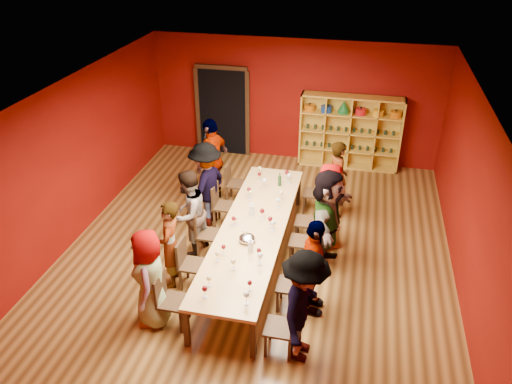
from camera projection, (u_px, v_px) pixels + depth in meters
room_shell at (253, 189)px, 8.31m from camera, size 7.10×9.10×3.04m
tasting_table at (253, 229)px, 8.70m from camera, size 1.10×4.50×0.75m
doorway at (223, 111)px, 12.60m from camera, size 1.40×0.17×2.30m
shelving_unit at (350, 128)px, 11.96m from camera, size 2.40×0.40×1.80m
chair_person_left_0 at (168, 297)px, 7.46m from camera, size 0.42×0.42×0.89m
person_left_0 at (150, 278)px, 7.35m from camera, size 0.63×0.88×1.62m
chair_person_left_1 at (188, 261)px, 8.23m from camera, size 0.42×0.42×0.89m
person_left_1 at (170, 244)px, 8.15m from camera, size 0.51×0.64×1.57m
chair_person_left_2 at (205, 231)px, 9.01m from camera, size 0.42×0.42×0.89m
person_left_2 at (189, 213)px, 8.90m from camera, size 0.64×0.89×1.65m
chair_person_left_3 at (221, 203)px, 9.87m from camera, size 0.42×0.42×0.89m
person_left_3 at (206, 185)px, 9.74m from camera, size 0.75×1.21×1.74m
chair_person_left_4 at (233, 181)px, 10.67m from camera, size 0.42×0.42×0.89m
person_left_4 at (212, 160)px, 10.54m from camera, size 0.76×1.19×1.87m
chair_person_right_0 at (286, 325)px, 6.96m from camera, size 0.42×0.42×0.89m
person_right_0 at (304, 307)px, 6.73m from camera, size 0.58×1.18×1.76m
chair_person_right_1 at (296, 283)px, 7.75m from camera, size 0.42×0.42×0.89m
person_right_1 at (313, 268)px, 7.54m from camera, size 0.47×0.99×1.66m
chair_person_right_2 at (306, 239)px, 8.79m from camera, size 0.42×0.42×0.89m
person_right_2 at (327, 220)px, 8.50m from camera, size 0.74×1.80×1.88m
chair_person_right_3 at (311, 219)px, 9.35m from camera, size 0.42×0.42×0.89m
person_right_3 at (328, 206)px, 9.12m from camera, size 0.68×0.91×1.67m
chair_person_right_4 at (317, 191)px, 10.29m from camera, size 0.42×0.42×0.89m
person_right_4 at (337, 179)px, 10.06m from camera, size 0.65×0.72×1.64m
wine_glass_0 at (245, 233)px, 8.25m from camera, size 0.08×0.08×0.20m
wine_glass_1 at (233, 262)px, 7.56m from camera, size 0.08×0.08×0.21m
wine_glass_2 at (260, 169)px, 10.29m from camera, size 0.08×0.08×0.20m
wine_glass_3 at (273, 223)px, 8.47m from camera, size 0.09×0.09×0.22m
wine_glass_4 at (218, 254)px, 7.74m from camera, size 0.08×0.08×0.20m
wine_glass_5 at (260, 256)px, 7.67m from camera, size 0.09×0.09×0.22m
wine_glass_6 at (270, 219)px, 8.59m from camera, size 0.08×0.08×0.21m
wine_glass_7 at (205, 289)px, 7.02m from camera, size 0.08×0.08×0.20m
wine_glass_8 at (250, 283)px, 7.16m from camera, size 0.07×0.07×0.18m
wine_glass_9 at (249, 190)px, 9.52m from camera, size 0.08×0.08×0.19m
wine_glass_10 at (287, 173)px, 10.11m from camera, size 0.08×0.08×0.21m
wine_glass_11 at (289, 176)px, 9.99m from camera, size 0.09×0.09×0.21m
wine_glass_12 at (234, 219)px, 8.63m from camera, size 0.08×0.08×0.19m
wine_glass_13 at (246, 295)px, 6.89m from camera, size 0.09×0.09×0.22m
wine_glass_14 at (262, 211)px, 8.81m from camera, size 0.09×0.09×0.21m
wine_glass_15 at (209, 279)px, 7.23m from camera, size 0.08×0.08×0.19m
wine_glass_16 at (264, 181)px, 9.79m from camera, size 0.09×0.09×0.22m
wine_glass_17 at (259, 251)px, 7.83m from camera, size 0.07×0.07×0.18m
wine_glass_18 at (278, 201)px, 9.14m from camera, size 0.08×0.08×0.20m
wine_glass_19 at (250, 193)px, 9.41m from camera, size 0.08×0.08×0.20m
wine_glass_20 at (236, 218)px, 8.66m from camera, size 0.07×0.07×0.18m
wine_glass_21 at (260, 174)px, 10.10m from camera, size 0.07×0.07×0.18m
wine_glass_22 at (224, 247)px, 7.91m from camera, size 0.07×0.07×0.18m
wine_glass_23 at (281, 194)px, 9.36m from camera, size 0.09×0.09×0.22m
spittoon_bowl at (247, 239)px, 8.24m from camera, size 0.28×0.28×0.15m
carafe_a at (252, 210)px, 8.94m from camera, size 0.11×0.11×0.25m
carafe_b at (251, 246)px, 7.99m from camera, size 0.10×0.10×0.23m
wine_bottle at (280, 181)px, 9.91m from camera, size 0.08×0.08×0.28m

